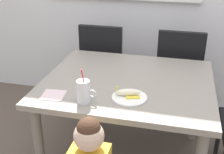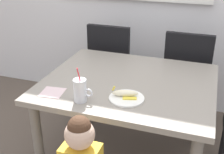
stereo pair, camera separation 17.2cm
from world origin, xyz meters
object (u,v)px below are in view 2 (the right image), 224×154
at_px(dining_table, 129,93).
at_px(dining_chair_left, 112,63).
at_px(dining_chair_right, 187,73).
at_px(snack_plate, 127,98).
at_px(paper_napkin, 52,92).
at_px(milk_cup, 80,92).
at_px(peeled_banana, 125,93).

xyz_separation_m(dining_table, dining_chair_left, (-0.40, 0.77, -0.11)).
bearing_deg(dining_chair_right, snack_plate, 73.98).
bearing_deg(paper_napkin, dining_chair_left, 87.96).
bearing_deg(dining_chair_right, dining_table, 64.83).
xyz_separation_m(dining_chair_left, paper_napkin, (-0.04, -1.12, 0.21)).
relative_size(dining_table, paper_napkin, 8.20).
xyz_separation_m(dining_table, snack_plate, (0.06, -0.27, 0.11)).
height_order(dining_table, milk_cup, milk_cup).
xyz_separation_m(peeled_banana, paper_napkin, (-0.49, -0.09, -0.03)).
height_order(dining_table, peeled_banana, peeled_banana).
xyz_separation_m(dining_table, paper_napkin, (-0.44, -0.35, 0.10)).
bearing_deg(dining_chair_left, paper_napkin, 87.96).
distance_m(dining_table, peeled_banana, 0.29).
xyz_separation_m(dining_chair_right, snack_plate, (-0.30, -1.04, 0.22)).
relative_size(dining_chair_right, peeled_banana, 5.47).
bearing_deg(milk_cup, dining_chair_left, 99.19).
bearing_deg(dining_chair_left, dining_chair_right, 179.46).
height_order(dining_chair_right, peeled_banana, dining_chair_right).
distance_m(dining_chair_left, milk_cup, 1.21).
height_order(dining_chair_left, snack_plate, dining_chair_left).
bearing_deg(dining_table, peeled_banana, -79.20).
distance_m(dining_table, milk_cup, 0.47).
relative_size(milk_cup, paper_napkin, 1.65).
bearing_deg(peeled_banana, dining_chair_left, 113.46).
bearing_deg(dining_chair_right, dining_chair_left, -0.54).
relative_size(dining_chair_left, snack_plate, 4.17).
xyz_separation_m(dining_chair_left, peeled_banana, (0.45, -1.03, 0.24)).
height_order(dining_chair_right, milk_cup, milk_cup).
bearing_deg(paper_napkin, dining_table, 38.76).
height_order(dining_table, paper_napkin, paper_napkin).
relative_size(dining_chair_left, dining_chair_right, 1.00).
height_order(dining_chair_right, snack_plate, dining_chair_right).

